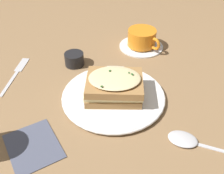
{
  "coord_description": "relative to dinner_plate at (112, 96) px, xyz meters",
  "views": [
    {
      "loc": [
        -0.45,
        0.24,
        0.44
      ],
      "look_at": [
        -0.01,
        0.0,
        0.04
      ],
      "focal_mm": 42.0,
      "sensor_mm": 36.0,
      "label": 1
    }
  ],
  "objects": [
    {
      "name": "ground_plane",
      "position": [
        0.01,
        -0.0,
        -0.01
      ],
      "size": [
        2.4,
        2.4,
        0.0
      ],
      "primitive_type": "plane",
      "color": "olive"
    },
    {
      "name": "dinner_plate",
      "position": [
        0.0,
        0.0,
        0.0
      ],
      "size": [
        0.26,
        0.26,
        0.01
      ],
      "color": "white",
      "rests_on": "ground_plane"
    },
    {
      "name": "sandwich",
      "position": [
        -0.0,
        0.0,
        0.03
      ],
      "size": [
        0.17,
        0.17,
        0.06
      ],
      "rotation": [
        0.0,
        0.0,
        1.06
      ],
      "color": "#A37542",
      "rests_on": "dinner_plate"
    },
    {
      "name": "teacup_with_saucer",
      "position": [
        0.18,
        -0.21,
        0.02
      ],
      "size": [
        0.15,
        0.14,
        0.06
      ],
      "rotation": [
        0.0,
        0.0,
        3.38
      ],
      "color": "white",
      "rests_on": "ground_plane"
    },
    {
      "name": "fork",
      "position": [
        0.23,
        0.19,
        -0.01
      ],
      "size": [
        0.16,
        0.12,
        0.0
      ],
      "rotation": [
        0.0,
        0.0,
        4.11
      ],
      "color": "silver",
      "rests_on": "ground_plane"
    },
    {
      "name": "spoon",
      "position": [
        -0.2,
        -0.07,
        -0.0
      ],
      "size": [
        0.15,
        0.14,
        0.01
      ],
      "rotation": [
        0.0,
        0.0,
        5.44
      ],
      "color": "silver",
      "rests_on": "ground_plane"
    },
    {
      "name": "napkin",
      "position": [
        -0.05,
        0.22,
        -0.01
      ],
      "size": [
        0.13,
        0.11,
        0.0
      ],
      "primitive_type": "cube",
      "rotation": [
        0.0,
        0.0,
        0.04
      ],
      "color": "#4C5166",
      "rests_on": "ground_plane"
    },
    {
      "name": "condiment_pot",
      "position": [
        0.19,
        0.02,
        0.01
      ],
      "size": [
        0.06,
        0.06,
        0.04
      ],
      "primitive_type": "cylinder",
      "color": "black",
      "rests_on": "ground_plane"
    }
  ]
}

